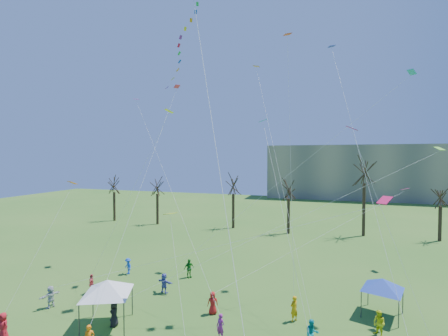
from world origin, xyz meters
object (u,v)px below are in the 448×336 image
(big_box_kite, at_px, (187,43))
(canopy_tent_white, at_px, (107,287))
(distant_building, at_px, (379,172))
(canopy_tent_blue, at_px, (383,284))

(big_box_kite, height_order, canopy_tent_white, big_box_kite)
(distant_building, relative_size, canopy_tent_white, 15.15)
(canopy_tent_blue, bearing_deg, big_box_kite, -156.76)
(distant_building, relative_size, big_box_kite, 2.53)
(big_box_kite, height_order, canopy_tent_blue, big_box_kite)
(canopy_tent_white, distance_m, canopy_tent_blue, 19.76)
(distant_building, height_order, canopy_tent_blue, distant_building)
(canopy_tent_white, relative_size, canopy_tent_blue, 1.13)
(big_box_kite, xyz_separation_m, canopy_tent_blue, (13.09, 5.62, -17.00))
(distant_building, xyz_separation_m, canopy_tent_blue, (-10.51, -70.50, -5.15))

